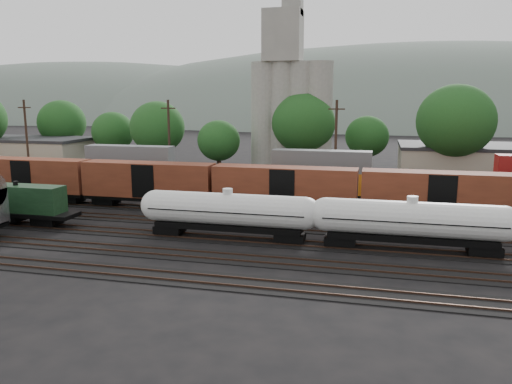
# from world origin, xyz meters

# --- Properties ---
(ground) EXTENTS (600.00, 600.00, 0.00)m
(ground) POSITION_xyz_m (0.00, 0.00, 0.00)
(ground) COLOR black
(tracks) EXTENTS (180.00, 33.20, 0.20)m
(tracks) POSITION_xyz_m (0.00, 0.00, 0.05)
(tracks) COLOR black
(tracks) RESTS_ON ground
(tank_car_a) EXTENTS (16.21, 2.90, 4.25)m
(tank_car_a) POSITION_xyz_m (5.10, -5.00, 2.54)
(tank_car_a) COLOR silver
(tank_car_a) RESTS_ON ground
(tank_car_b) EXTENTS (16.36, 2.93, 4.29)m
(tank_car_b) POSITION_xyz_m (20.38, -5.00, 2.56)
(tank_car_b) COLOR silver
(tank_car_b) RESTS_ON ground
(orange_locomotive) EXTENTS (16.64, 2.77, 4.16)m
(orange_locomotive) POSITION_xyz_m (-0.97, 10.00, 2.39)
(orange_locomotive) COLOR black
(orange_locomotive) RESTS_ON ground
(boxcar_string) EXTENTS (138.20, 2.90, 4.20)m
(boxcar_string) POSITION_xyz_m (-7.18, 5.00, 3.12)
(boxcar_string) COLOR black
(boxcar_string) RESTS_ON ground
(container_wall) EXTENTS (160.00, 2.60, 5.80)m
(container_wall) POSITION_xyz_m (-3.63, 15.00, 2.52)
(container_wall) COLOR black
(container_wall) RESTS_ON ground
(grain_silo) EXTENTS (13.40, 5.00, 29.00)m
(grain_silo) POSITION_xyz_m (3.28, 36.00, 11.26)
(grain_silo) COLOR gray
(grain_silo) RESTS_ON ground
(industrial_sheds) EXTENTS (119.38, 17.26, 5.10)m
(industrial_sheds) POSITION_xyz_m (6.63, 35.25, 2.56)
(industrial_sheds) COLOR #9E937F
(industrial_sheds) RESTS_ON ground
(tree_band) EXTENTS (161.59, 21.84, 14.27)m
(tree_band) POSITION_xyz_m (-5.13, 35.04, 7.73)
(tree_band) COLOR black
(tree_band) RESTS_ON ground
(utility_poles) EXTENTS (122.20, 0.36, 12.00)m
(utility_poles) POSITION_xyz_m (0.00, 22.00, 6.21)
(utility_poles) COLOR black
(utility_poles) RESTS_ON ground
(distant_hills) EXTENTS (860.00, 286.00, 130.00)m
(distant_hills) POSITION_xyz_m (23.92, 260.00, -20.56)
(distant_hills) COLOR #59665B
(distant_hills) RESTS_ON ground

